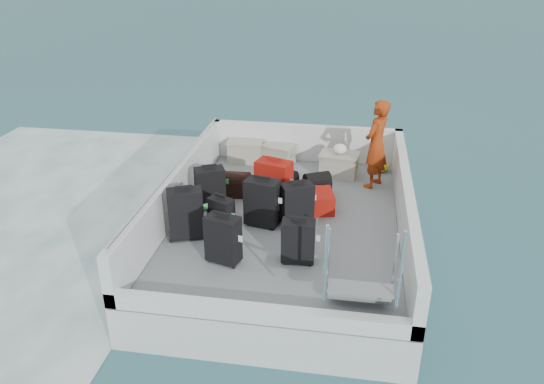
{
  "coord_description": "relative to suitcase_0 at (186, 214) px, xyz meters",
  "views": [
    {
      "loc": [
        0.91,
        -7.08,
        4.49
      ],
      "look_at": [
        -0.26,
        0.11,
        1.0
      ],
      "focal_mm": 35.0,
      "sensor_mm": 36.0,
      "label": 1
    }
  ],
  "objects": [
    {
      "name": "ground",
      "position": [
        1.34,
        0.79,
        -0.99
      ],
      "size": [
        160.0,
        160.0,
        0.0
      ],
      "primitive_type": "plane",
      "color": "#174852",
      "rests_on": "ground"
    },
    {
      "name": "wake_foam",
      "position": [
        -3.46,
        0.79,
        -0.99
      ],
      "size": [
        10.0,
        10.0,
        0.0
      ],
      "primitive_type": "plane",
      "color": "white",
      "rests_on": "ground"
    },
    {
      "name": "ferry_hull",
      "position": [
        1.34,
        0.79,
        -0.69
      ],
      "size": [
        3.6,
        5.0,
        0.6
      ],
      "primitive_type": "cube",
      "color": "silver",
      "rests_on": "ground"
    },
    {
      "name": "deck",
      "position": [
        1.34,
        0.79,
        -0.38
      ],
      "size": [
        3.3,
        4.7,
        0.02
      ],
      "primitive_type": "cube",
      "color": "gray",
      "rests_on": "ferry_hull"
    },
    {
      "name": "deck_fittings",
      "position": [
        1.69,
        0.47,
        -0.0
      ],
      "size": [
        3.6,
        5.0,
        0.9
      ],
      "color": "silver",
      "rests_on": "deck"
    },
    {
      "name": "suitcase_0",
      "position": [
        0.0,
        0.0,
        0.0
      ],
      "size": [
        0.55,
        0.43,
        0.75
      ],
      "primitive_type": "cube",
      "rotation": [
        0.0,
        0.0,
        0.36
      ],
      "color": "black",
      "rests_on": "deck"
    },
    {
      "name": "suitcase_1",
      "position": [
        0.45,
        0.22,
        -0.1
      ],
      "size": [
        0.41,
        0.34,
        0.55
      ],
      "primitive_type": "cube",
      "rotation": [
        0.0,
        0.0,
        -0.44
      ],
      "color": "black",
      "rests_on": "deck"
    },
    {
      "name": "suitcase_2",
      "position": [
        0.08,
        1.0,
        -0.05
      ],
      "size": [
        0.53,
        0.44,
        0.66
      ],
      "primitive_type": "cube",
      "rotation": [
        0.0,
        0.0,
        0.44
      ],
      "color": "black",
      "rests_on": "deck"
    },
    {
      "name": "suitcase_3",
      "position": [
        0.67,
        -0.53,
        -0.04
      ],
      "size": [
        0.49,
        0.37,
        0.66
      ],
      "primitive_type": "cube",
      "rotation": [
        0.0,
        0.0,
        -0.29
      ],
      "color": "black",
      "rests_on": "deck"
    },
    {
      "name": "suitcase_4",
      "position": [
        0.99,
        0.55,
        -0.01
      ],
      "size": [
        0.54,
        0.39,
        0.72
      ],
      "primitive_type": "cube",
      "rotation": [
        0.0,
        0.0,
        -0.23
      ],
      "color": "black",
      "rests_on": "deck"
    },
    {
      "name": "suitcase_5",
      "position": [
        1.06,
        1.24,
        -0.0
      ],
      "size": [
        0.61,
        0.47,
        0.74
      ],
      "primitive_type": "cube",
      "rotation": [
        0.0,
        0.0,
        -0.3
      ],
      "color": "#A3160C",
      "rests_on": "deck"
    },
    {
      "name": "suitcase_6",
      "position": [
        1.63,
        -0.36,
        -0.08
      ],
      "size": [
        0.44,
        0.27,
        0.6
      ],
      "primitive_type": "cube",
      "rotation": [
        0.0,
        0.0,
        0.04
      ],
      "color": "black",
      "rests_on": "deck"
    },
    {
      "name": "suitcase_7",
      "position": [
        1.5,
        0.65,
        -0.05
      ],
      "size": [
        0.53,
        0.44,
        0.65
      ],
      "primitive_type": "cube",
      "rotation": [
        0.0,
        0.0,
        0.45
      ],
      "color": "black",
      "rests_on": "deck"
    },
    {
      "name": "suitcase_8",
      "position": [
        1.61,
        1.12,
        -0.22
      ],
      "size": [
        0.88,
        0.68,
        0.31
      ],
      "primitive_type": "cube",
      "rotation": [
        0.0,
        0.0,
        1.8
      ],
      "color": "#A3160C",
      "rests_on": "deck"
    },
    {
      "name": "duffel_0",
      "position": [
        0.36,
        1.47,
        -0.21
      ],
      "size": [
        0.52,
        0.32,
        0.32
      ],
      "primitive_type": null,
      "rotation": [
        0.0,
        0.0,
        0.03
      ],
      "color": "black",
      "rests_on": "deck"
    },
    {
      "name": "duffel_1",
      "position": [
        1.14,
        1.72,
        -0.21
      ],
      "size": [
        0.53,
        0.44,
        0.32
      ],
      "primitive_type": null,
      "rotation": [
        0.0,
        0.0,
        -0.37
      ],
      "color": "black",
      "rests_on": "deck"
    },
    {
      "name": "duffel_2",
      "position": [
        1.71,
        1.65,
        -0.21
      ],
      "size": [
        0.51,
        0.46,
        0.32
      ],
      "primitive_type": null,
      "rotation": [
        0.0,
        0.0,
        0.47
      ],
      "color": "black",
      "rests_on": "deck"
    },
    {
      "name": "crate_0",
      "position": [
        0.23,
        2.99,
        -0.18
      ],
      "size": [
        0.65,
        0.47,
        0.38
      ],
      "primitive_type": "cube",
      "rotation": [
        0.0,
        0.0,
        0.06
      ],
      "color": "#B0AD99",
      "rests_on": "deck"
    },
    {
      "name": "crate_1",
      "position": [
        0.88,
        2.99,
        -0.21
      ],
      "size": [
        0.65,
        0.55,
        0.33
      ],
      "primitive_type": "cube",
      "rotation": [
        0.0,
        0.0,
        -0.34
      ],
      "color": "#B0AD99",
      "rests_on": "deck"
    },
    {
      "name": "crate_2",
      "position": [
        2.03,
        2.57,
        -0.18
      ],
      "size": [
        0.7,
        0.53,
        0.39
      ],
      "primitive_type": "cube",
      "rotation": [
        0.0,
        0.0,
        -0.15
      ],
      "color": "#B0AD99",
      "rests_on": "deck"
    },
    {
      "name": "crate_3",
      "position": [
        2.03,
        2.61,
        -0.2
      ],
      "size": [
        0.6,
        0.43,
        0.35
      ],
      "primitive_type": "cube",
      "rotation": [
        0.0,
        0.0,
        0.07
      ],
      "color": "#B0AD99",
      "rests_on": "deck"
    },
    {
      "name": "yellow_bag",
      "position": [
        2.79,
        2.87,
        -0.26
      ],
      "size": [
        0.28,
        0.26,
        0.22
      ],
      "primitive_type": "ellipsoid",
      "color": "yellow",
      "rests_on": "deck"
    },
    {
      "name": "white_bag",
      "position": [
        2.03,
        2.57,
        0.1
      ],
      "size": [
        0.24,
        0.24,
        0.18
      ],
      "primitive_type": "ellipsoid",
      "color": "white",
      "rests_on": "crate_2"
    },
    {
      "name": "passenger",
      "position": [
        2.64,
        2.22,
        0.39
      ],
      "size": [
        0.59,
        0.67,
        1.52
      ],
      "primitive_type": "imported",
      "rotation": [
        0.0,
        0.0,
        -2.08
      ],
      "color": "#CE4413",
      "rests_on": "deck"
    }
  ]
}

